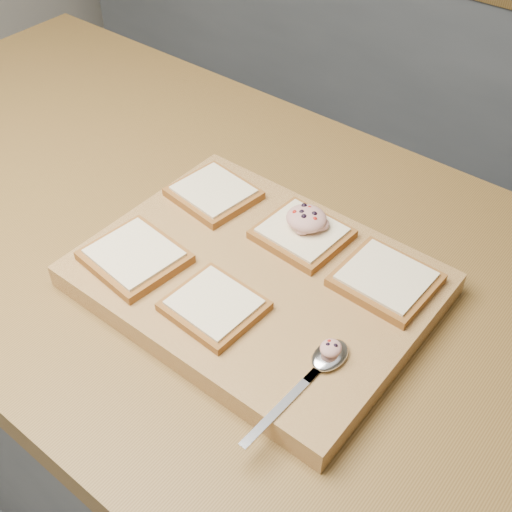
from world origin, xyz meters
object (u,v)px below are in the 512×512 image
at_px(spoon, 323,362).
at_px(bread_far_center, 302,234).
at_px(cutting_board, 256,280).
at_px(tuna_salad_dollop, 306,218).

bearing_deg(spoon, bread_far_center, 131.90).
bearing_deg(bread_far_center, spoon, -48.10).
bearing_deg(cutting_board, bread_far_center, 84.20).
bearing_deg(cutting_board, spoon, -24.86).
height_order(cutting_board, spoon, spoon).
distance_m(bread_far_center, tuna_salad_dollop, 0.02).
distance_m(cutting_board, spoon, 0.18).
bearing_deg(spoon, cutting_board, 155.14).
relative_size(cutting_board, spoon, 2.46).
bearing_deg(spoon, tuna_salad_dollop, 130.50).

